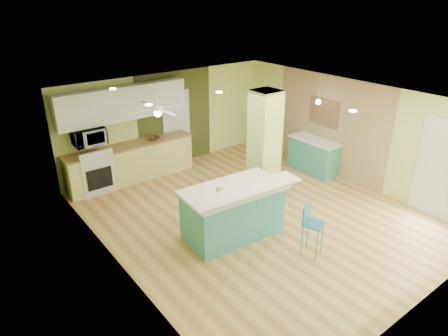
{
  "coord_description": "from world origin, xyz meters",
  "views": [
    {
      "loc": [
        -5.02,
        -5.44,
        4.39
      ],
      "look_at": [
        -0.54,
        0.4,
        1.1
      ],
      "focal_mm": 32.0,
      "sensor_mm": 36.0,
      "label": 1
    }
  ],
  "objects_px": {
    "canister": "(219,190)",
    "side_counter": "(313,155)",
    "bar_stool": "(310,222)",
    "fruit_bowl": "(154,138)",
    "peninsula": "(234,211)"
  },
  "relations": [
    {
      "from": "peninsula",
      "to": "bar_stool",
      "type": "bearing_deg",
      "value": -57.25
    },
    {
      "from": "fruit_bowl",
      "to": "canister",
      "type": "distance_m",
      "value": 3.54
    },
    {
      "from": "peninsula",
      "to": "bar_stool",
      "type": "relative_size",
      "value": 2.25
    },
    {
      "from": "side_counter",
      "to": "canister",
      "type": "height_order",
      "value": "canister"
    },
    {
      "from": "bar_stool",
      "to": "fruit_bowl",
      "type": "distance_m",
      "value": 4.8
    },
    {
      "from": "peninsula",
      "to": "fruit_bowl",
      "type": "bearing_deg",
      "value": 90.21
    },
    {
      "from": "fruit_bowl",
      "to": "canister",
      "type": "bearing_deg",
      "value": -99.04
    },
    {
      "from": "bar_stool",
      "to": "side_counter",
      "type": "height_order",
      "value": "bar_stool"
    },
    {
      "from": "peninsula",
      "to": "bar_stool",
      "type": "xyz_separation_m",
      "value": [
        0.71,
        -1.27,
        0.12
      ]
    },
    {
      "from": "fruit_bowl",
      "to": "canister",
      "type": "height_order",
      "value": "canister"
    },
    {
      "from": "peninsula",
      "to": "canister",
      "type": "bearing_deg",
      "value": -175.68
    },
    {
      "from": "canister",
      "to": "side_counter",
      "type": "bearing_deg",
      "value": 15.85
    },
    {
      "from": "peninsula",
      "to": "fruit_bowl",
      "type": "distance_m",
      "value": 3.52
    },
    {
      "from": "bar_stool",
      "to": "fruit_bowl",
      "type": "xyz_separation_m",
      "value": [
        -0.49,
        4.76,
        0.31
      ]
    },
    {
      "from": "peninsula",
      "to": "side_counter",
      "type": "xyz_separation_m",
      "value": [
        3.56,
        1.1,
        -0.1
      ]
    }
  ]
}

